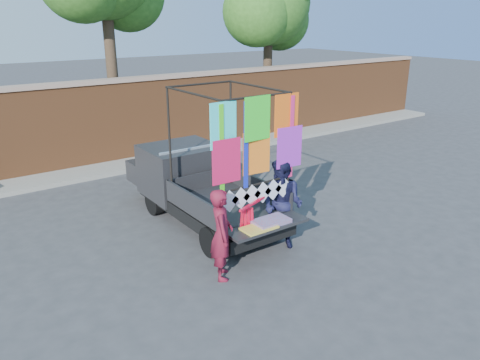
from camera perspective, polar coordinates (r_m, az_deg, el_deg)
ground at (r=9.38m, az=-1.32°, el=-8.50°), size 90.00×90.00×0.00m
brick_wall at (r=14.95m, az=-16.78°, el=6.70°), size 30.00×0.45×2.61m
curb at (r=14.62m, az=-15.39°, el=1.42°), size 30.00×1.20×0.12m
tree_right at (r=19.32m, az=3.74°, el=20.37°), size 4.20×3.30×6.62m
pickup_truck at (r=10.74m, az=-5.83°, el=-0.39°), size 1.95×4.91×3.09m
woman at (r=8.12m, az=-2.26°, el=-6.63°), size 0.63×0.72×1.65m
man at (r=9.22m, az=5.17°, el=-2.92°), size 0.96×1.07×1.80m
streamer_bundle at (r=8.54m, az=1.22°, el=-4.13°), size 0.87×0.37×0.63m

